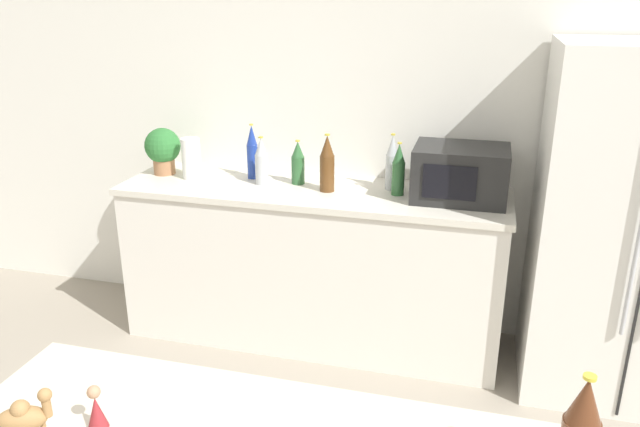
{
  "coord_description": "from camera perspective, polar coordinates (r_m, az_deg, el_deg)",
  "views": [
    {
      "loc": [
        0.44,
        -0.77,
        1.97
      ],
      "look_at": [
        -0.14,
        1.37,
        1.16
      ],
      "focal_mm": 35.0,
      "sensor_mm": 36.0,
      "label": 1
    }
  ],
  "objects": [
    {
      "name": "back_bottle_2",
      "position": [
        3.33,
        7.19,
        3.97
      ],
      "size": [
        0.07,
        0.07,
        0.29
      ],
      "color": "#2D6033",
      "rests_on": "back_counter"
    },
    {
      "name": "back_bottle_1",
      "position": [
        3.51,
        -2.03,
        4.63
      ],
      "size": [
        0.07,
        0.07,
        0.25
      ],
      "color": "#2D6033",
      "rests_on": "back_counter"
    },
    {
      "name": "refrigerator",
      "position": [
        3.38,
        26.66,
        -1.14
      ],
      "size": [
        0.9,
        0.71,
        1.75
      ],
      "color": "silver",
      "rests_on": "ground_plane"
    },
    {
      "name": "camel_figurine",
      "position": [
        1.67,
        -25.41,
        -16.46
      ],
      "size": [
        0.13,
        0.1,
        0.17
      ],
      "color": "olive",
      "rests_on": "bar_counter"
    },
    {
      "name": "back_bottle_5",
      "position": [
        3.62,
        -6.22,
        5.57
      ],
      "size": [
        0.06,
        0.06,
        0.32
      ],
      "color": "navy",
      "rests_on": "back_counter"
    },
    {
      "name": "back_bottle_4",
      "position": [
        3.37,
        0.66,
        4.54
      ],
      "size": [
        0.08,
        0.08,
        0.32
      ],
      "color": "brown",
      "rests_on": "back_counter"
    },
    {
      "name": "potted_plant",
      "position": [
        3.8,
        -14.18,
        5.77
      ],
      "size": [
        0.21,
        0.21,
        0.27
      ],
      "color": "#9E6B47",
      "rests_on": "back_counter"
    },
    {
      "name": "back_bottle_0",
      "position": [
        3.51,
        -5.37,
        4.75
      ],
      "size": [
        0.07,
        0.07,
        0.27
      ],
      "color": "#B2B7BC",
      "rests_on": "back_counter"
    },
    {
      "name": "paper_towel_roll",
      "position": [
        3.69,
        -11.7,
        4.96
      ],
      "size": [
        0.11,
        0.11,
        0.24
      ],
      "color": "white",
      "rests_on": "back_counter"
    },
    {
      "name": "wise_man_figurine_blue",
      "position": [
        1.71,
        -19.78,
        -16.55
      ],
      "size": [
        0.05,
        0.05,
        0.12
      ],
      "color": "maroon",
      "rests_on": "bar_counter"
    },
    {
      "name": "wall_back",
      "position": [
        3.6,
        7.82,
        8.64
      ],
      "size": [
        8.0,
        0.06,
        2.55
      ],
      "color": "white",
      "rests_on": "ground_plane"
    },
    {
      "name": "back_bottle_3",
      "position": [
        3.42,
        6.6,
        4.6
      ],
      "size": [
        0.07,
        0.07,
        0.31
      ],
      "color": "#B2B7BC",
      "rests_on": "back_counter"
    },
    {
      "name": "back_counter",
      "position": [
        3.62,
        -0.67,
        -4.62
      ],
      "size": [
        2.16,
        0.63,
        0.92
      ],
      "color": "silver",
      "rests_on": "ground_plane"
    },
    {
      "name": "microwave",
      "position": [
        3.32,
        12.7,
        3.61
      ],
      "size": [
        0.48,
        0.37,
        0.28
      ],
      "color": "black",
      "rests_on": "back_counter"
    }
  ]
}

